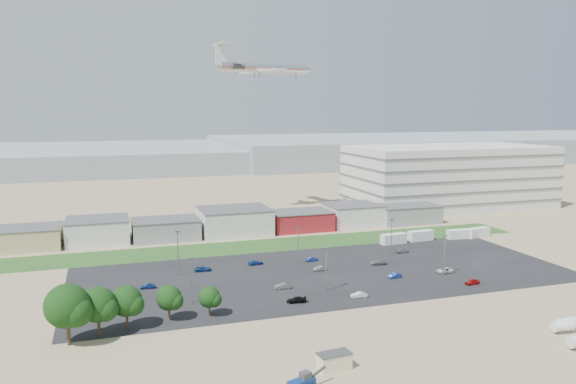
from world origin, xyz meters
name	(u,v)px	position (x,y,z in m)	size (l,w,h in m)	color
ground	(338,302)	(0.00, 0.00, 0.00)	(700.00, 700.00, 0.00)	#9A8662
parking_lot	(324,273)	(5.00, 20.00, 0.01)	(120.00, 50.00, 0.01)	black
grass_strip	(269,245)	(0.00, 52.00, 0.01)	(160.00, 16.00, 0.02)	#234B1C
hills_backdrop	(223,157)	(40.00, 315.00, 4.50)	(700.00, 200.00, 9.00)	gray
building_row	(201,223)	(-17.00, 71.00, 4.00)	(170.00, 20.00, 8.00)	silver
parking_garage	(448,176)	(90.00, 95.00, 12.50)	(80.00, 40.00, 25.00)	silver
portable_shed	(334,361)	(-12.72, -28.27, 1.33)	(5.27, 2.73, 2.65)	beige
telehandler	(301,383)	(-19.82, -33.30, 1.37)	(6.56, 2.19, 2.73)	navy
storage_tank_nw	(563,326)	(31.94, -27.71, 1.14)	(3.79, 1.90, 2.28)	silver
storage_tank_ne	(566,323)	(33.44, -26.85, 1.21)	(4.02, 2.01, 2.41)	silver
box_trailer_a	(394,239)	(36.04, 42.15, 1.51)	(8.06, 2.52, 3.02)	silver
box_trailer_b	(421,236)	(45.95, 43.32, 1.53)	(8.17, 2.55, 3.06)	silver
box_trailer_c	(459,234)	(58.69, 41.96, 1.42)	(7.55, 2.36, 2.83)	silver
box_trailer_d	(478,232)	(65.65, 41.79, 1.48)	(7.90, 2.47, 2.96)	silver
tree_far_left	(67,311)	(-52.10, -5.96, 6.07)	(8.09, 8.09, 12.14)	black
tree_left	(98,308)	(-47.25, -3.40, 5.07)	(6.76, 6.76, 10.14)	black
tree_mid	(126,304)	(-42.39, -1.45, 4.60)	(6.13, 6.13, 9.20)	black
tree_right	(169,301)	(-34.58, 0.33, 3.87)	(5.15, 5.15, 7.73)	black
tree_near	(209,299)	(-26.94, 0.13, 3.37)	(4.49, 4.49, 6.74)	black
lightpole_front_l	(191,281)	(-29.12, 8.59, 4.79)	(1.13, 0.47, 9.57)	slate
lightpole_front_m	(326,269)	(0.28, 7.26, 4.90)	(1.15, 0.48, 9.81)	slate
lightpole_front_r	(444,255)	(31.88, 9.57, 4.91)	(1.15, 0.48, 9.81)	slate
lightpole_back_l	(178,254)	(-29.31, 28.94, 5.50)	(1.29, 0.54, 10.99)	slate
lightpole_back_m	(298,246)	(1.57, 29.88, 4.73)	(1.11, 0.46, 9.47)	slate
lightpole_back_r	(391,237)	(29.28, 31.17, 4.96)	(1.17, 0.49, 9.91)	slate
airliner	(264,68)	(13.70, 104.63, 55.31)	(44.03, 30.02, 13.01)	silver
parked_car_0	(445,270)	(33.31, 11.20, 0.60)	(1.98, 4.30, 1.19)	silver
parked_car_1	(395,276)	(19.45, 11.21, 0.57)	(1.21, 3.47, 1.14)	navy
parked_car_2	(472,282)	(33.95, 1.27, 0.61)	(1.45, 3.60, 1.23)	#9B0F0E
parked_car_3	(296,300)	(-8.42, 2.13, 0.59)	(1.66, 4.09, 1.19)	black
parked_car_4	(283,286)	(-8.29, 11.73, 0.61)	(1.28, 3.68, 1.21)	#595B5E
parked_car_5	(148,286)	(-37.12, 21.29, 0.59)	(1.39, 3.46, 1.18)	navy
parked_car_6	(256,263)	(-9.08, 32.67, 0.58)	(1.62, 3.99, 1.16)	navy
parked_car_7	(320,268)	(4.81, 22.38, 0.59)	(1.25, 3.59, 1.18)	#595B5E
parked_car_8	(402,251)	(33.18, 31.78, 0.62)	(1.46, 3.64, 1.24)	#A5A5AA
parked_car_9	(203,269)	(-23.02, 31.11, 0.58)	(1.92, 4.16, 1.16)	navy
parked_car_11	(312,259)	(5.93, 31.31, 0.57)	(1.20, 3.44, 1.13)	navy
parked_car_12	(378,262)	(20.90, 22.86, 0.64)	(1.78, 4.39, 1.27)	#A5A5AA
parked_car_13	(359,295)	(5.32, 1.02, 0.58)	(1.23, 3.54, 1.17)	silver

